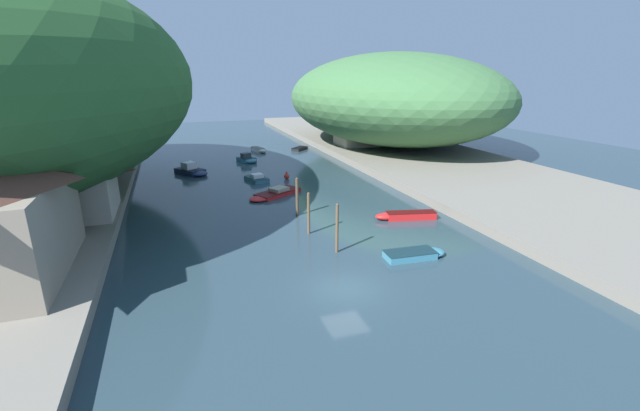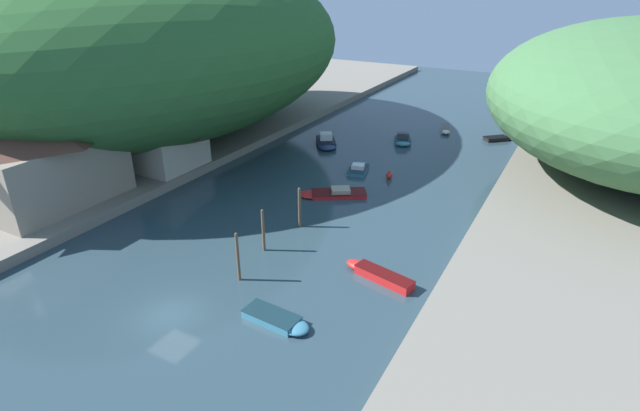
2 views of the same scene
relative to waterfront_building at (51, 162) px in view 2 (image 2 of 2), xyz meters
name	(u,v)px [view 2 (image 2 of 2)]	position (x,y,z in m)	size (l,w,h in m)	color
water_surface	(365,167)	(19.17, 23.49, -4.73)	(130.00, 130.00, 0.00)	#283D47
left_bank	(191,131)	(-5.87, 23.49, -4.28)	(22.00, 120.00, 0.90)	slate
right_bank	(624,210)	(44.20, 23.49, -4.28)	(22.00, 120.00, 0.90)	slate
hillside_left	(155,46)	(-6.97, 20.17, 6.82)	(39.13, 54.78, 21.29)	#285628
waterfront_building	(51,162)	(0.00, 0.00, 0.00)	(7.00, 12.45, 7.44)	gray
boathouse_shed	(159,140)	(0.95, 11.44, -1.08)	(8.40, 7.37, 5.31)	#B2A899
right_bank_cottage	(575,131)	(38.82, 36.78, -1.30)	(6.50, 6.30, 4.89)	#B2A899
boat_open_rowboat	(326,142)	(12.05, 27.82, -4.27)	(4.46, 5.21, 1.51)	navy
boat_white_cruiser	(446,130)	(23.32, 40.88, -4.42)	(2.12, 4.05, 0.63)	silver
boat_small_dinghy	(376,274)	(28.91, 3.61, -4.40)	(5.59, 2.33, 0.67)	red
boat_navy_launch	(359,168)	(19.09, 22.11, -4.45)	(2.80, 4.45, 0.88)	teal
boat_red_skiff	(332,193)	(19.65, 14.77, -4.49)	(6.58, 5.15, 0.74)	red
boat_near_quay	(279,320)	(25.67, -3.95, -4.47)	(4.57, 1.83, 0.53)	teal
boat_mid_channel	(403,141)	(20.07, 33.12, -4.32)	(2.97, 3.57, 1.31)	teal
boat_moored_right	(499,138)	(30.35, 40.55, -4.50)	(3.69, 3.54, 0.48)	black
mooring_post_nearest	(238,257)	(20.64, -1.22, -2.86)	(0.22, 0.22, 3.72)	brown
mooring_post_second	(263,230)	(19.83, 2.99, -2.98)	(0.23, 0.23, 3.49)	brown
mooring_post_middle	(300,207)	(20.23, 7.73, -2.94)	(0.28, 0.28, 3.57)	#4C3D2D
channel_buoy_near	(389,175)	(22.85, 21.46, -4.33)	(0.69, 0.69, 1.03)	red
person_on_quay	(204,149)	(3.30, 15.48, -2.85)	(0.33, 0.43, 1.69)	#282D3D
person_by_boathouse	(192,152)	(2.86, 14.12, -2.85)	(0.32, 0.43, 1.69)	#282D3D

